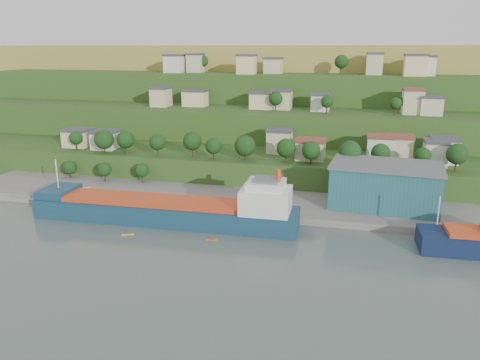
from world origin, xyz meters
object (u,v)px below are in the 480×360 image
(cargo_ship_near, at_px, (172,212))
(caravan, at_px, (81,193))
(kayak_orange, at_px, (212,239))
(warehouse, at_px, (385,185))

(cargo_ship_near, height_order, caravan, cargo_ship_near)
(caravan, bearing_deg, kayak_orange, -45.31)
(cargo_ship_near, xyz_separation_m, warehouse, (57.18, 22.48, 5.37))
(caravan, height_order, kayak_orange, caravan)
(warehouse, relative_size, kayak_orange, 10.12)
(warehouse, xyz_separation_m, kayak_orange, (-42.91, -31.92, -8.20))
(cargo_ship_near, xyz_separation_m, kayak_orange, (14.27, -9.44, -2.83))
(cargo_ship_near, height_order, kayak_orange, cargo_ship_near)
(cargo_ship_near, bearing_deg, caravan, 161.39)
(cargo_ship_near, relative_size, kayak_orange, 23.31)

